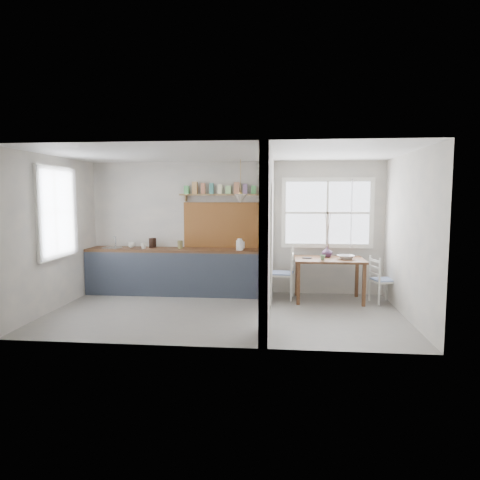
# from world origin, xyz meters

# --- Properties ---
(floor) EXTENTS (5.80, 3.20, 0.01)m
(floor) POSITION_xyz_m (0.00, 0.00, 0.00)
(floor) COLOR gray
(floor) RESTS_ON ground
(ceiling) EXTENTS (5.80, 3.20, 0.01)m
(ceiling) POSITION_xyz_m (0.00, 0.00, 2.60)
(ceiling) COLOR beige
(ceiling) RESTS_ON walls
(walls) EXTENTS (5.81, 3.21, 2.60)m
(walls) POSITION_xyz_m (0.00, 0.00, 1.30)
(walls) COLOR beige
(walls) RESTS_ON floor
(partition) EXTENTS (0.12, 3.20, 2.60)m
(partition) POSITION_xyz_m (0.70, 0.06, 1.45)
(partition) COLOR beige
(partition) RESTS_ON floor
(kitchen_window) EXTENTS (0.10, 1.16, 1.50)m
(kitchen_window) POSITION_xyz_m (-2.87, 0.00, 1.65)
(kitchen_window) COLOR white
(kitchen_window) RESTS_ON walls
(nook_window) EXTENTS (1.76, 0.10, 1.30)m
(nook_window) POSITION_xyz_m (1.80, 1.56, 1.60)
(nook_window) COLOR white
(nook_window) RESTS_ON walls
(counter) EXTENTS (3.50, 0.60, 0.90)m
(counter) POSITION_xyz_m (-1.13, 1.33, 0.46)
(counter) COLOR brown
(counter) RESTS_ON floor
(sink) EXTENTS (0.40, 0.40, 0.02)m
(sink) POSITION_xyz_m (-2.43, 1.30, 0.89)
(sink) COLOR silver
(sink) RESTS_ON counter
(backsplash) EXTENTS (1.65, 0.03, 0.90)m
(backsplash) POSITION_xyz_m (-0.20, 1.58, 1.35)
(backsplash) COLOR #935B31
(backsplash) RESTS_ON walls
(shelf) EXTENTS (1.75, 0.20, 0.21)m
(shelf) POSITION_xyz_m (-0.21, 1.49, 2.01)
(shelf) COLOR olive
(shelf) RESTS_ON walls
(pendant_lamp) EXTENTS (0.26, 0.26, 0.16)m
(pendant_lamp) POSITION_xyz_m (0.15, 1.15, 1.88)
(pendant_lamp) COLOR silver
(pendant_lamp) RESTS_ON ceiling
(utensil_rail) EXTENTS (0.02, 0.50, 0.02)m
(utensil_rail) POSITION_xyz_m (0.61, 0.90, 1.45)
(utensil_rail) COLOR silver
(utensil_rail) RESTS_ON partition
(dining_table) EXTENTS (1.26, 0.84, 0.79)m
(dining_table) POSITION_xyz_m (1.80, 1.02, 0.39)
(dining_table) COLOR brown
(dining_table) RESTS_ON floor
(chair_left) EXTENTS (0.49, 0.49, 0.97)m
(chair_left) POSITION_xyz_m (0.92, 1.11, 0.49)
(chair_left) COLOR white
(chair_left) RESTS_ON floor
(chair_right) EXTENTS (0.48, 0.48, 0.85)m
(chair_right) POSITION_xyz_m (2.76, 0.95, 0.42)
(chair_right) COLOR white
(chair_right) RESTS_ON floor
(kettle) EXTENTS (0.19, 0.15, 0.22)m
(kettle) POSITION_xyz_m (0.13, 1.17, 1.01)
(kettle) COLOR white
(kettle) RESTS_ON counter
(mug_a) EXTENTS (0.16, 0.16, 0.11)m
(mug_a) POSITION_xyz_m (-1.76, 1.22, 0.96)
(mug_a) COLOR silver
(mug_a) RESTS_ON counter
(mug_b) EXTENTS (0.15, 0.15, 0.11)m
(mug_b) POSITION_xyz_m (-2.07, 1.39, 0.95)
(mug_b) COLOR white
(mug_b) RESTS_ON counter
(knife_block) EXTENTS (0.12, 0.14, 0.19)m
(knife_block) POSITION_xyz_m (-1.64, 1.41, 1.00)
(knife_block) COLOR black
(knife_block) RESTS_ON counter
(jar) EXTENTS (0.13, 0.13, 0.16)m
(jar) POSITION_xyz_m (-1.05, 1.30, 0.98)
(jar) COLOR olive
(jar) RESTS_ON counter
(towel_magenta) EXTENTS (0.02, 0.03, 0.52)m
(towel_magenta) POSITION_xyz_m (0.58, 0.96, 0.28)
(towel_magenta) COLOR #DA2C75
(towel_magenta) RESTS_ON counter
(towel_orange) EXTENTS (0.02, 0.03, 0.49)m
(towel_orange) POSITION_xyz_m (0.58, 0.93, 0.25)
(towel_orange) COLOR #C4581F
(towel_orange) RESTS_ON counter
(bowl) EXTENTS (0.34, 0.34, 0.07)m
(bowl) POSITION_xyz_m (2.09, 0.97, 0.82)
(bowl) COLOR silver
(bowl) RESTS_ON dining_table
(table_cup) EXTENTS (0.10, 0.10, 0.09)m
(table_cup) POSITION_xyz_m (1.66, 0.82, 0.83)
(table_cup) COLOR #67996A
(table_cup) RESTS_ON dining_table
(plate) EXTENTS (0.23, 0.23, 0.01)m
(plate) POSITION_xyz_m (1.39, 1.00, 0.79)
(plate) COLOR black
(plate) RESTS_ON dining_table
(vase) EXTENTS (0.21, 0.21, 0.20)m
(vase) POSITION_xyz_m (1.78, 1.21, 0.89)
(vase) COLOR #482E50
(vase) RESTS_ON dining_table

